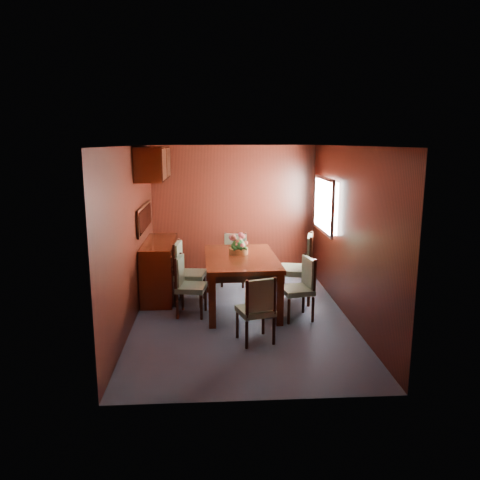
{
  "coord_description": "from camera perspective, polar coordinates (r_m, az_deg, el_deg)",
  "views": [
    {
      "loc": [
        -0.41,
        -6.34,
        2.45
      ],
      "look_at": [
        0.0,
        0.32,
        1.05
      ],
      "focal_mm": 35.0,
      "sensor_mm": 36.0,
      "label": 1
    }
  ],
  "objects": [
    {
      "name": "chair_right_far",
      "position": [
        7.31,
        7.5,
        -2.95
      ],
      "size": [
        0.59,
        0.61,
        1.08
      ],
      "rotation": [
        0.0,
        0.0,
        1.34
      ],
      "color": "black",
      "rests_on": "ground"
    },
    {
      "name": "sideboard",
      "position": [
        7.65,
        -9.72,
        -3.48
      ],
      "size": [
        0.48,
        1.4,
        0.9
      ],
      "primitive_type": "cube",
      "color": "#381107",
      "rests_on": "ground"
    },
    {
      "name": "chair_head",
      "position": [
        5.78,
        2.14,
        -8.09
      ],
      "size": [
        0.5,
        0.49,
        0.86
      ],
      "rotation": [
        0.0,
        0.0,
        0.29
      ],
      "color": "black",
      "rests_on": "ground"
    },
    {
      "name": "chair_right_near",
      "position": [
        6.64,
        7.51,
        -5.37
      ],
      "size": [
        0.47,
        0.49,
        0.9
      ],
      "rotation": [
        0.0,
        0.0,
        1.74
      ],
      "color": "black",
      "rests_on": "ground"
    },
    {
      "name": "chair_left_near",
      "position": [
        6.75,
        -6.52,
        -5.12
      ],
      "size": [
        0.46,
        0.47,
        0.88
      ],
      "rotation": [
        0.0,
        0.0,
        -1.72
      ],
      "color": "black",
      "rests_on": "ground"
    },
    {
      "name": "dining_table",
      "position": [
        6.97,
        0.09,
        -2.9
      ],
      "size": [
        1.1,
        1.71,
        0.79
      ],
      "rotation": [
        0.0,
        0.0,
        0.03
      ],
      "color": "#381107",
      "rests_on": "ground"
    },
    {
      "name": "room_shell",
      "position": [
        6.73,
        -0.9,
        4.86
      ],
      "size": [
        3.06,
        4.52,
        2.41
      ],
      "color": "black",
      "rests_on": "ground"
    },
    {
      "name": "flower_centerpiece",
      "position": [
        7.06,
        -0.18,
        -0.51
      ],
      "size": [
        0.31,
        0.31,
        0.31
      ],
      "color": "#A26131",
      "rests_on": "dining_table"
    },
    {
      "name": "chair_left_far",
      "position": [
        7.23,
        -6.71,
        -3.55
      ],
      "size": [
        0.5,
        0.51,
        0.97
      ],
      "rotation": [
        0.0,
        0.0,
        -1.7
      ],
      "color": "black",
      "rests_on": "ground"
    },
    {
      "name": "ground",
      "position": [
        6.81,
        0.17,
        -9.24
      ],
      "size": [
        4.5,
        4.5,
        0.0
      ],
      "primitive_type": "plane",
      "color": "#363A4A",
      "rests_on": "ground"
    },
    {
      "name": "chair_foot",
      "position": [
        8.17,
        -0.66,
        -1.99
      ],
      "size": [
        0.5,
        0.49,
        0.89
      ],
      "rotation": [
        0.0,
        0.0,
        2.92
      ],
      "color": "black",
      "rests_on": "ground"
    }
  ]
}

